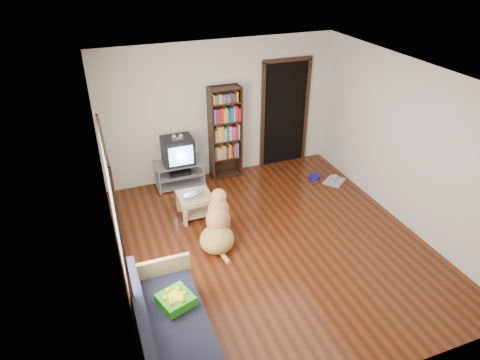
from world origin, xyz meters
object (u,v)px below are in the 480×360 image
object	(u,v)px
crt_tv	(178,150)
bookshelf	(225,128)
sofa	(172,334)
laptop	(195,196)
dog_bowl	(314,177)
grey_rag	(334,181)
dog	(218,226)
tv_stand	(180,173)
green_cushion	(176,300)
coffee_table	(195,202)

from	to	relation	value
crt_tv	bookshelf	bearing A→B (deg)	4.32
crt_tv	sofa	world-z (taller)	crt_tv
laptop	dog_bowl	world-z (taller)	laptop
laptop	grey_rag	distance (m)	2.85
dog_bowl	bookshelf	world-z (taller)	bookshelf
bookshelf	dog	world-z (taller)	bookshelf
dog_bowl	tv_stand	bearing A→B (deg)	164.97
dog_bowl	green_cushion	bearing A→B (deg)	-141.53
dog_bowl	coffee_table	bearing A→B (deg)	-170.83
green_cushion	crt_tv	xyz separation A→B (m)	(0.85, 3.37, 0.26)
dog_bowl	tv_stand	world-z (taller)	tv_stand
grey_rag	coffee_table	bearing A→B (deg)	-176.82
dog_bowl	grey_rag	world-z (taller)	dog_bowl
dog	grey_rag	bearing A→B (deg)	20.13
crt_tv	green_cushion	bearing A→B (deg)	-104.14
tv_stand	dog	distance (m)	1.92
green_cushion	crt_tv	world-z (taller)	crt_tv
dog_bowl	laptop	bearing A→B (deg)	-170.17
green_cushion	dog	xyz separation A→B (m)	(0.98, 1.44, -0.17)
grey_rag	tv_stand	distance (m)	2.98
sofa	grey_rag	bearing A→B (deg)	35.51
grey_rag	sofa	bearing A→B (deg)	-144.49
tv_stand	dog	size ratio (longest dim) A/B	0.89
bookshelf	dog	bearing A→B (deg)	-112.24
grey_rag	sofa	size ratio (longest dim) A/B	0.22
bookshelf	coffee_table	size ratio (longest dim) A/B	3.27
green_cushion	dog_bowl	bearing A→B (deg)	19.55
green_cushion	laptop	world-z (taller)	green_cushion
laptop	grey_rag	size ratio (longest dim) A/B	0.88
laptop	dog	world-z (taller)	dog
coffee_table	dog	size ratio (longest dim) A/B	0.54
green_cushion	laptop	size ratio (longest dim) A/B	1.02
dog_bowl	grey_rag	xyz separation A→B (m)	(0.30, -0.25, -0.03)
crt_tv	coffee_table	world-z (taller)	crt_tv
laptop	coffee_table	bearing A→B (deg)	76.89
tv_stand	crt_tv	world-z (taller)	crt_tv
bookshelf	green_cushion	bearing A→B (deg)	-117.59
green_cushion	sofa	bearing A→B (deg)	-132.84
green_cushion	sofa	size ratio (longest dim) A/B	0.20
laptop	crt_tv	bearing A→B (deg)	76.78
grey_rag	tv_stand	world-z (taller)	tv_stand
dog_bowl	sofa	world-z (taller)	sofa
crt_tv	coffee_table	distance (m)	1.20
bookshelf	dog	distance (m)	2.27
dog_bowl	crt_tv	bearing A→B (deg)	164.51
green_cushion	grey_rag	distance (m)	4.42
bookshelf	tv_stand	bearing A→B (deg)	-174.37
tv_stand	dog	bearing A→B (deg)	-86.09
laptop	sofa	world-z (taller)	sofa
dog_bowl	crt_tv	world-z (taller)	crt_tv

